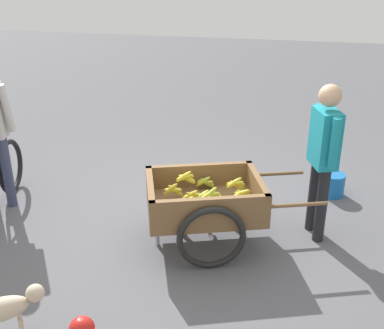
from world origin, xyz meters
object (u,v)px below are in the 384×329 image
at_px(vendor_person, 324,150).
at_px(dog, 4,308).
at_px(fruit_cart, 205,203).
at_px(plastic_bucket, 333,185).

bearing_deg(vendor_person, dog, 41.08).
height_order(vendor_person, dog, vendor_person).
bearing_deg(fruit_cart, plastic_bucket, -134.14).
xyz_separation_m(fruit_cart, plastic_bucket, (-1.30, -1.33, -0.31)).
bearing_deg(dog, plastic_bucket, -130.43).
height_order(fruit_cart, dog, fruit_cart).
bearing_deg(plastic_bucket, vendor_person, 76.88).
bearing_deg(vendor_person, plastic_bucket, -103.12).
bearing_deg(vendor_person, fruit_cart, 19.80).
distance_m(fruit_cart, vendor_person, 1.25).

